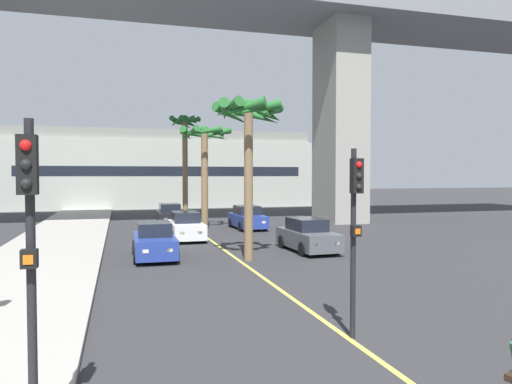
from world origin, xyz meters
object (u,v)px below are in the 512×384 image
Objects in this scene: palm_tree_near_median at (185,140)px; palm_tree_mid_median at (204,147)px; car_queue_fourth at (186,227)px; palm_tree_far_median at (248,126)px; traffic_light_left_sidewalk_corner at (30,234)px; car_queue_third at (247,218)px; car_queue_second at (308,236)px; traffic_light_median_near at (355,216)px; car_queue_front at (170,215)px; car_queue_fifth at (154,241)px.

palm_tree_near_median is 7.86m from palm_tree_mid_median.
palm_tree_far_median is at bearing -77.21° from car_queue_fourth.
palm_tree_far_median is at bearing -90.01° from palm_tree_near_median.
traffic_light_left_sidewalk_corner is at bearing -104.86° from palm_tree_mid_median.
car_queue_third is 0.49× the size of palm_tree_near_median.
car_queue_fourth is at bearing 131.91° from car_queue_second.
traffic_light_left_sidewalk_corner is 0.61× the size of palm_tree_mid_median.
car_queue_third is at bearing -69.55° from palm_tree_near_median.
car_queue_fourth is at bearing 94.65° from traffic_light_median_near.
car_queue_second is at bearing -72.81° from palm_tree_mid_median.
car_queue_third is 5.53m from palm_tree_mid_median.
palm_tree_far_median reaches higher than car_queue_second.
car_queue_front and car_queue_fifth have the same top height.
car_queue_fourth and car_queue_fifth have the same top height.
car_queue_second is at bearing -69.52° from car_queue_front.
car_queue_second is at bearing -48.09° from car_queue_fourth.
palm_tree_mid_median is (6.53, 24.62, 2.59)m from traffic_light_left_sidewalk_corner.
traffic_light_left_sidewalk_corner is 6.66m from traffic_light_median_near.
car_queue_second is 7.54m from car_queue_fourth.
traffic_light_median_near is at bearing -85.35° from car_queue_fourth.
car_queue_front is 1.00× the size of car_queue_fourth.
car_queue_second is 11.71m from palm_tree_mid_median.
palm_tree_mid_median is at bearing 172.22° from car_queue_third.
palm_tree_far_median is (-3.39, -1.65, 4.93)m from car_queue_second.
palm_tree_near_median is 1.24× the size of palm_tree_mid_median.
traffic_light_median_near is (3.50, -11.74, 1.99)m from car_queue_fifth.
traffic_light_median_near is 29.91m from palm_tree_near_median.
palm_tree_near_median is at bearing 91.60° from palm_tree_mid_median.
car_queue_third is at bearing -7.78° from palm_tree_mid_median.
car_queue_front is at bearing 119.45° from palm_tree_mid_median.
car_queue_front is at bearing -111.48° from palm_tree_near_median.
traffic_light_left_sidewalk_corner is at bearing -111.13° from car_queue_third.
traffic_light_median_near is at bearing -98.73° from car_queue_third.
palm_tree_near_median reaches higher than traffic_light_median_near.
traffic_light_median_near is at bearing -91.22° from palm_tree_mid_median.
traffic_light_median_near is 0.49× the size of palm_tree_near_median.
car_queue_fifth is (-7.14, 0.10, 0.00)m from car_queue_second.
car_queue_fifth is (-2.10, -5.52, 0.00)m from car_queue_fourth.
traffic_light_left_sidewalk_corner reaches higher than car_queue_third.
traffic_light_median_near reaches higher than car_queue_third.
palm_tree_far_median is (0.24, 9.99, 2.94)m from traffic_light_median_near.
traffic_light_median_near is at bearing -73.39° from car_queue_fifth.
palm_tree_far_median reaches higher than car_queue_front.
traffic_light_median_near is at bearing -91.40° from palm_tree_far_median.
traffic_light_left_sidewalk_corner is (-9.70, -14.38, 2.14)m from car_queue_second.
car_queue_front is 1.00× the size of car_queue_fifth.
palm_tree_mid_median reaches higher than palm_tree_far_median.
palm_tree_mid_median is (1.94, -3.43, 4.73)m from car_queue_front.
palm_tree_near_median is (1.72, 4.37, 5.73)m from car_queue_front.
car_queue_fourth is 0.98× the size of traffic_light_median_near.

